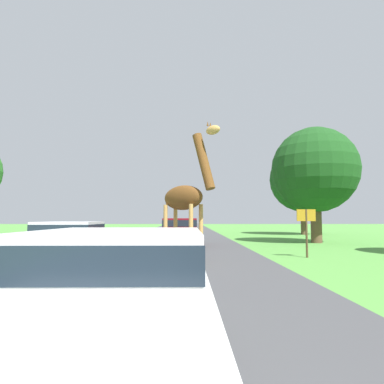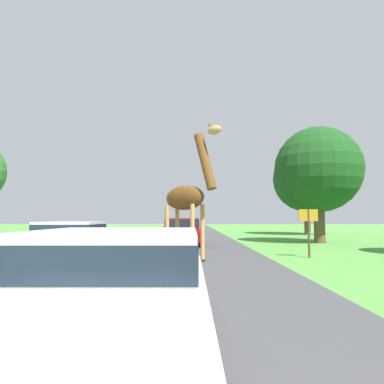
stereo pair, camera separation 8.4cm
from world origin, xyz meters
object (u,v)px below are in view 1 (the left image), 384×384
at_px(tree_far_right, 315,170).
at_px(sign_post, 306,224).
at_px(giraffe_near_road, 187,195).
at_px(tree_left_edge, 303,179).
at_px(car_queue_left, 180,231).
at_px(car_lead_maroon, 118,287).
at_px(car_queue_right, 69,244).

distance_m(tree_far_right, sign_post, 8.56).
bearing_deg(giraffe_near_road, tree_left_edge, -164.37).
bearing_deg(tree_far_right, car_queue_left, -167.96).
relative_size(car_queue_left, tree_far_right, 0.58).
relative_size(car_queue_left, tree_left_edge, 0.52).
relative_size(car_lead_maroon, sign_post, 2.69).
xyz_separation_m(giraffe_near_road, car_queue_right, (-3.41, -1.68, -1.52)).
relative_size(giraffe_near_road, tree_far_right, 0.67).
xyz_separation_m(car_queue_right, tree_left_edge, (13.56, 19.77, 4.12)).
distance_m(giraffe_near_road, car_queue_right, 4.09).
bearing_deg(car_queue_right, tree_left_edge, 55.55).
height_order(car_lead_maroon, tree_left_edge, tree_left_edge).
relative_size(car_queue_left, sign_post, 2.23).
bearing_deg(tree_far_right, tree_left_edge, 75.23).
xyz_separation_m(giraffe_near_road, tree_far_right, (7.59, 8.36, 2.05)).
xyz_separation_m(tree_far_right, sign_post, (-3.14, -7.36, -3.05)).
distance_m(car_lead_maroon, sign_post, 10.34).
distance_m(tree_left_edge, tree_far_right, 10.08).
height_order(car_queue_left, tree_far_right, tree_far_right).
xyz_separation_m(car_lead_maroon, tree_left_edge, (10.86, 26.03, 4.11)).
bearing_deg(car_queue_left, car_queue_right, -109.90).
height_order(giraffe_near_road, car_lead_maroon, giraffe_near_road).
bearing_deg(tree_left_edge, tree_far_right, -104.77).
height_order(tree_far_right, sign_post, tree_far_right).
relative_size(giraffe_near_road, car_queue_right, 1.17).
distance_m(car_lead_maroon, tree_far_right, 18.64).
xyz_separation_m(car_queue_right, tree_far_right, (11.00, 10.04, 3.57)).
relative_size(car_queue_right, tree_left_edge, 0.51).
distance_m(car_queue_right, sign_post, 8.32).
height_order(giraffe_near_road, sign_post, giraffe_near_road).
height_order(car_queue_left, tree_left_edge, tree_left_edge).
distance_m(car_queue_right, tree_far_right, 15.31).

